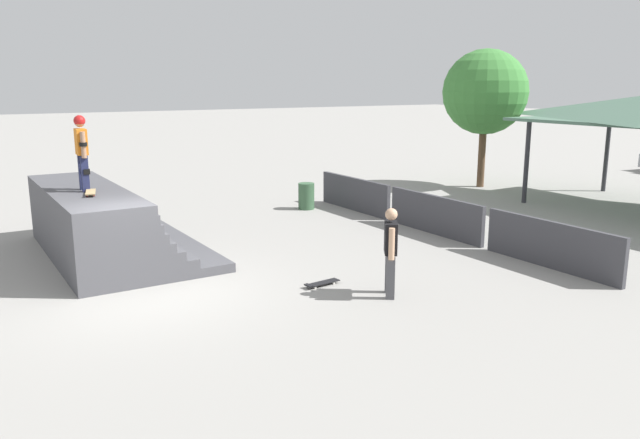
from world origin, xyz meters
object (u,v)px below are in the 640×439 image
Objects in this scene: skateboard_on_deck at (91,192)px; bystander_walking at (391,248)px; skater_on_deck at (82,148)px; trash_bin at (306,196)px; skateboard_on_ground at (321,283)px; tree_beside_pavilion at (485,92)px.

skateboard_on_deck is 6.62m from bystander_walking.
skater_on_deck is 1.98× the size of trash_bin.
skateboard_on_ground is at bearing 57.24° from skateboard_on_deck.
skater_on_deck is at bearing 73.05° from bystander_walking.
trash_bin is (-3.23, 7.35, -1.28)m from skateboard_on_deck.
skater_on_deck is at bearing -168.17° from skateboard_on_deck.
skateboard_on_deck reaches higher than skateboard_on_ground.
skateboard_on_deck is at bearing 1.40° from skater_on_deck.
bystander_walking is (5.55, 4.37, -1.66)m from skater_on_deck.
tree_beside_pavilion is 8.78m from trash_bin.
tree_beside_pavilion reaches higher than skateboard_on_ground.
skateboard_on_deck is 16.00m from tree_beside_pavilion.
skater_on_deck is 7.26m from bystander_walking.
tree_beside_pavilion is (-3.45, 15.50, 1.97)m from skateboard_on_deck.
skateboard_on_deck is 0.16× the size of tree_beside_pavilion.
skater_on_deck is 2.10× the size of skateboard_on_ground.
skater_on_deck is 2.02× the size of skateboard_on_deck.
trash_bin is at bearing 127.08° from skateboard_on_deck.
tree_beside_pavilion is (-2.80, 15.48, 1.06)m from skater_on_deck.
bystander_walking is 0.32× the size of tree_beside_pavilion.
tree_beside_pavilion is at bearing 115.90° from skateboard_on_deck.
tree_beside_pavilion is (-8.36, 11.11, 2.72)m from bystander_walking.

